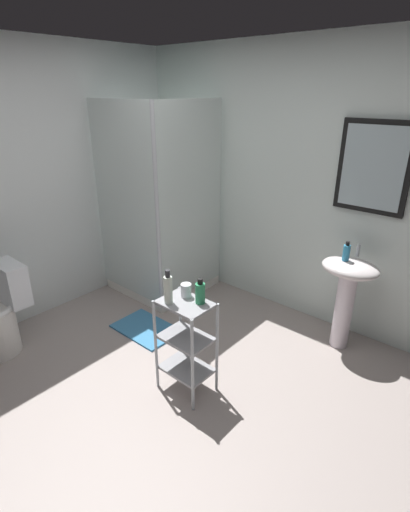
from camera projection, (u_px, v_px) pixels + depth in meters
name	position (u px, v px, depth m)	size (l,w,h in m)	color
ground_plane	(159.00, 405.00, 2.79)	(4.20, 4.20, 0.02)	#A49791
wall_back	(301.00, 186.00, 3.57)	(4.20, 0.14, 2.50)	white
wall_left	(7.00, 192.00, 3.40)	(0.10, 4.20, 2.50)	white
shower_stall	(162.00, 252.00, 4.18)	(0.92, 0.92, 2.00)	white
pedestal_sink	(347.00, 286.00, 3.21)	(0.46, 0.37, 0.81)	white
sink_faucet	(358.00, 251.00, 3.18)	(0.03, 0.03, 0.10)	silver
storage_cart	(186.00, 339.00, 2.76)	(0.38, 0.28, 0.74)	silver
hand_soap_bottle	(346.00, 252.00, 3.09)	(0.05, 0.05, 0.16)	#389ED1
body_wash_bottle_green	(200.00, 293.00, 2.60)	(0.07, 0.07, 0.18)	#309D62
lotion_bottle_white	(168.00, 289.00, 2.59)	(0.06, 0.06, 0.25)	white
rinse_cup	(186.00, 290.00, 2.70)	(0.07, 0.07, 0.10)	silver
bath_mat	(146.00, 329.00, 3.64)	(0.60, 0.40, 0.02)	teal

